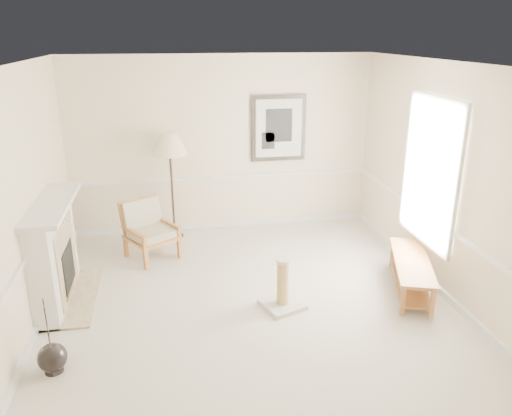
{
  "coord_description": "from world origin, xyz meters",
  "views": [
    {
      "loc": [
        -0.9,
        -5.35,
        3.23
      ],
      "look_at": [
        0.2,
        0.7,
        1.04
      ],
      "focal_mm": 35.0,
      "sensor_mm": 36.0,
      "label": 1
    }
  ],
  "objects_px": {
    "bench": "(411,270)",
    "scratching_post": "(283,292)",
    "floor_vase": "(52,358)",
    "armchair": "(148,227)",
    "floor_lamp": "(170,147)"
  },
  "relations": [
    {
      "from": "floor_lamp",
      "to": "scratching_post",
      "type": "distance_m",
      "value": 3.08
    },
    {
      "from": "scratching_post",
      "to": "bench",
      "type": "bearing_deg",
      "value": 4.54
    },
    {
      "from": "floor_vase",
      "to": "bench",
      "type": "bearing_deg",
      "value": 12.35
    },
    {
      "from": "floor_vase",
      "to": "bench",
      "type": "xyz_separation_m",
      "value": [
        4.3,
        0.94,
        0.13
      ]
    },
    {
      "from": "armchair",
      "to": "floor_lamp",
      "type": "bearing_deg",
      "value": 26.53
    },
    {
      "from": "armchair",
      "to": "scratching_post",
      "type": "relative_size",
      "value": 1.44
    },
    {
      "from": "floor_vase",
      "to": "bench",
      "type": "height_order",
      "value": "floor_vase"
    },
    {
      "from": "floor_vase",
      "to": "scratching_post",
      "type": "height_order",
      "value": "floor_vase"
    },
    {
      "from": "floor_vase",
      "to": "armchair",
      "type": "bearing_deg",
      "value": 71.22
    },
    {
      "from": "floor_vase",
      "to": "bench",
      "type": "distance_m",
      "value": 4.4
    },
    {
      "from": "bench",
      "to": "scratching_post",
      "type": "relative_size",
      "value": 2.37
    },
    {
      "from": "floor_lamp",
      "to": "bench",
      "type": "xyz_separation_m",
      "value": [
        3.01,
        -2.34,
        -1.24
      ]
    },
    {
      "from": "bench",
      "to": "armchair",
      "type": "bearing_deg",
      "value": 153.55
    },
    {
      "from": "floor_lamp",
      "to": "bench",
      "type": "distance_m",
      "value": 4.01
    },
    {
      "from": "floor_vase",
      "to": "scratching_post",
      "type": "bearing_deg",
      "value": 17.5
    }
  ]
}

